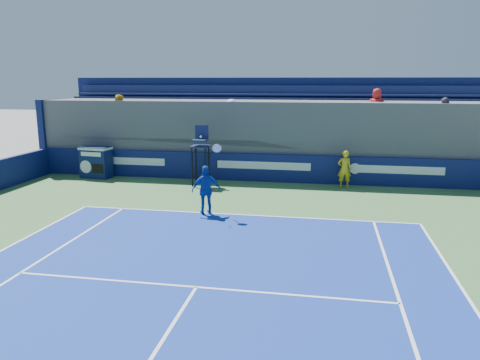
% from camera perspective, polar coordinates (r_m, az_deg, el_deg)
% --- Properties ---
extents(ball_person, '(0.60, 0.44, 1.53)m').
position_cam_1_polar(ball_person, '(19.27, 12.61, 1.31)').
color(ball_person, gold).
rests_on(ball_person, apron).
extents(back_hoarding, '(20.40, 0.21, 1.20)m').
position_cam_1_polar(back_hoarding, '(20.03, 2.90, 1.49)').
color(back_hoarding, '#0D154D').
rests_on(back_hoarding, ground).
extents(match_clock, '(1.40, 0.87, 1.40)m').
position_cam_1_polar(match_clock, '(21.72, -17.14, 2.18)').
color(match_clock, '#0E1A46').
rests_on(match_clock, ground).
extents(umpire_chair, '(0.71, 0.71, 2.48)m').
position_cam_1_polar(umpire_chair, '(19.21, -4.83, 3.81)').
color(umpire_chair, black).
rests_on(umpire_chair, ground).
extents(tennis_player, '(1.03, 0.71, 2.57)m').
position_cam_1_polar(tennis_player, '(15.09, -4.13, -1.21)').
color(tennis_player, '#133B9D').
rests_on(tennis_player, apron).
extents(stadium_seating, '(21.00, 4.05, 4.40)m').
position_cam_1_polar(stadium_seating, '(21.86, 3.62, 5.65)').
color(stadium_seating, '#4A4A4E').
rests_on(stadium_seating, ground).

